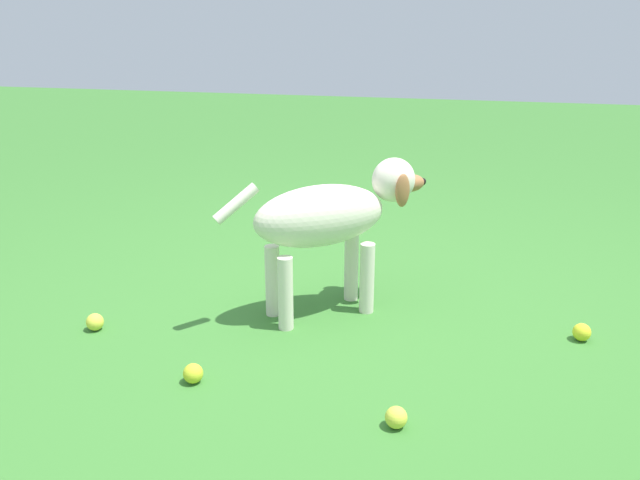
{
  "coord_description": "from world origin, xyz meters",
  "views": [
    {
      "loc": [
        -0.4,
        2.13,
        1.16
      ],
      "look_at": [
        0.15,
        -0.21,
        0.31
      ],
      "focal_mm": 36.92,
      "sensor_mm": 36.0,
      "label": 1
    }
  ],
  "objects_px": {
    "tennis_ball_2": "(582,332)",
    "tennis_ball_3": "(396,417)",
    "tennis_ball_1": "(95,322)",
    "dog": "(332,217)",
    "tennis_ball_0": "(193,373)"
  },
  "relations": [
    {
      "from": "tennis_ball_3",
      "to": "tennis_ball_0",
      "type": "bearing_deg",
      "value": -7.91
    },
    {
      "from": "dog",
      "to": "tennis_ball_2",
      "type": "bearing_deg",
      "value": -40.6
    },
    {
      "from": "tennis_ball_1",
      "to": "tennis_ball_3",
      "type": "relative_size",
      "value": 1.0
    },
    {
      "from": "dog",
      "to": "tennis_ball_1",
      "type": "height_order",
      "value": "dog"
    },
    {
      "from": "dog",
      "to": "tennis_ball_3",
      "type": "height_order",
      "value": "dog"
    },
    {
      "from": "dog",
      "to": "tennis_ball_2",
      "type": "xyz_separation_m",
      "value": [
        -0.95,
        0.04,
        -0.37
      ]
    },
    {
      "from": "dog",
      "to": "tennis_ball_3",
      "type": "relative_size",
      "value": 11.09
    },
    {
      "from": "tennis_ball_1",
      "to": "tennis_ball_3",
      "type": "xyz_separation_m",
      "value": [
        -1.19,
        0.36,
        0.0
      ]
    },
    {
      "from": "tennis_ball_2",
      "to": "tennis_ball_3",
      "type": "xyz_separation_m",
      "value": [
        0.6,
        0.69,
        0.0
      ]
    },
    {
      "from": "tennis_ball_0",
      "to": "tennis_ball_1",
      "type": "relative_size",
      "value": 1.0
    },
    {
      "from": "dog",
      "to": "tennis_ball_2",
      "type": "relative_size",
      "value": 11.09
    },
    {
      "from": "tennis_ball_1",
      "to": "tennis_ball_3",
      "type": "distance_m",
      "value": 1.24
    },
    {
      "from": "tennis_ball_3",
      "to": "tennis_ball_2",
      "type": "bearing_deg",
      "value": -131.16
    },
    {
      "from": "tennis_ball_1",
      "to": "tennis_ball_2",
      "type": "relative_size",
      "value": 1.0
    },
    {
      "from": "tennis_ball_1",
      "to": "tennis_ball_0",
      "type": "bearing_deg",
      "value": 152.91
    }
  ]
}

